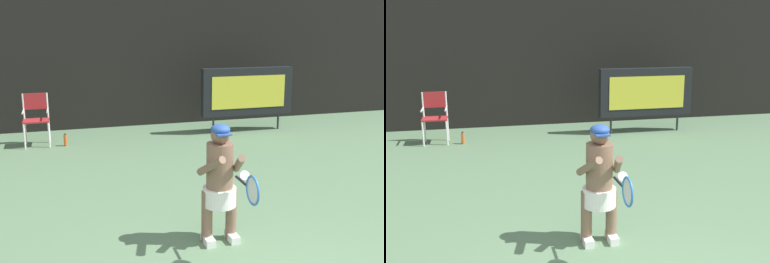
# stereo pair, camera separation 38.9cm
# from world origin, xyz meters

# --- Properties ---
(backdrop_screen) EXTENTS (18.00, 0.12, 3.66)m
(backdrop_screen) POSITION_xyz_m (0.00, 8.50, 1.81)
(backdrop_screen) COLOR black
(backdrop_screen) RESTS_ON ground
(scoreboard) EXTENTS (2.20, 0.21, 1.50)m
(scoreboard) POSITION_xyz_m (2.44, 7.11, 0.95)
(scoreboard) COLOR black
(scoreboard) RESTS_ON ground
(umpire_chair) EXTENTS (0.52, 0.44, 1.08)m
(umpire_chair) POSITION_xyz_m (-2.26, 7.19, 0.62)
(umpire_chair) COLOR white
(umpire_chair) RESTS_ON ground
(water_bottle) EXTENTS (0.07, 0.07, 0.27)m
(water_bottle) POSITION_xyz_m (-1.70, 6.93, 0.12)
(water_bottle) COLOR #CE5D24
(water_bottle) RESTS_ON ground
(tennis_player) EXTENTS (0.53, 0.61, 1.41)m
(tennis_player) POSITION_xyz_m (-0.05, 2.02, 0.76)
(tennis_player) COLOR white
(tennis_player) RESTS_ON ground
(tennis_racket) EXTENTS (0.03, 0.60, 0.31)m
(tennis_racket) POSITION_xyz_m (0.05, 1.35, 0.87)
(tennis_racket) COLOR black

